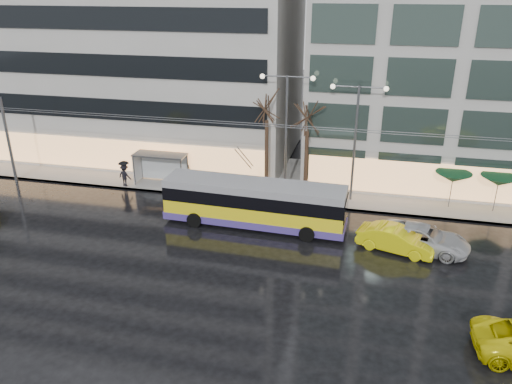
% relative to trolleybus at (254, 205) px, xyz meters
% --- Properties ---
extents(ground, '(140.00, 140.00, 0.00)m').
position_rel_trolleybus_xyz_m(ground, '(-0.92, -5.20, -1.52)').
color(ground, black).
rests_on(ground, ground).
extents(sidewalk, '(80.00, 10.00, 0.15)m').
position_rel_trolleybus_xyz_m(sidewalk, '(1.08, 8.80, -1.45)').
color(sidewalk, gray).
rests_on(sidewalk, ground).
extents(kerb, '(80.00, 0.10, 0.15)m').
position_rel_trolleybus_xyz_m(kerb, '(1.08, 3.85, -1.45)').
color(kerb, slate).
rests_on(kerb, ground).
extents(building_left, '(34.00, 14.00, 22.00)m').
position_rel_trolleybus_xyz_m(building_left, '(-16.92, 13.80, 9.63)').
color(building_left, '#A5A39E').
rests_on(building_left, sidewalk).
extents(trolleybus, '(12.21, 4.94, 5.62)m').
position_rel_trolleybus_xyz_m(trolleybus, '(0.00, 0.00, 0.00)').
color(trolleybus, yellow).
rests_on(trolleybus, ground).
extents(catenary, '(42.24, 5.12, 7.00)m').
position_rel_trolleybus_xyz_m(catenary, '(0.08, 2.74, 2.73)').
color(catenary, '#595B60').
rests_on(catenary, ground).
extents(bus_shelter, '(4.20, 1.60, 2.51)m').
position_rel_trolleybus_xyz_m(bus_shelter, '(-9.30, 5.49, 0.44)').
color(bus_shelter, '#595B60').
rests_on(bus_shelter, sidewalk).
extents(street_lamp_near, '(3.96, 0.36, 9.03)m').
position_rel_trolleybus_xyz_m(street_lamp_near, '(1.08, 5.60, 4.47)').
color(street_lamp_near, '#595B60').
rests_on(street_lamp_near, sidewalk).
extents(street_lamp_far, '(3.96, 0.36, 8.53)m').
position_rel_trolleybus_xyz_m(street_lamp_far, '(6.08, 5.60, 4.19)').
color(street_lamp_far, '#595B60').
rests_on(street_lamp_far, sidewalk).
extents(tree_a, '(3.20, 3.20, 8.40)m').
position_rel_trolleybus_xyz_m(tree_a, '(-0.42, 5.80, 5.57)').
color(tree_a, black).
rests_on(tree_a, sidewalk).
extents(tree_b, '(3.20, 3.20, 7.70)m').
position_rel_trolleybus_xyz_m(tree_b, '(2.58, 6.00, 4.88)').
color(tree_b, black).
rests_on(tree_b, sidewalk).
extents(parasol_a, '(2.50, 2.50, 2.65)m').
position_rel_trolleybus_xyz_m(parasol_a, '(13.08, 5.80, 0.93)').
color(parasol_a, '#595B60').
rests_on(parasol_a, sidewalk).
extents(parasol_b, '(2.50, 2.50, 2.65)m').
position_rel_trolleybus_xyz_m(parasol_b, '(16.08, 5.80, 0.93)').
color(parasol_b, '#595B60').
rests_on(parasol_b, sidewalk).
extents(taxi_b, '(4.93, 2.85, 1.54)m').
position_rel_trolleybus_xyz_m(taxi_b, '(9.20, -1.34, -0.75)').
color(taxi_b, yellow).
rests_on(taxi_b, ground).
extents(sedan_silver, '(5.90, 3.85, 1.51)m').
position_rel_trolleybus_xyz_m(sedan_silver, '(10.85, -0.77, -0.77)').
color(sedan_silver, '#B7B7BC').
rests_on(sedan_silver, ground).
extents(pedestrian_a, '(1.19, 1.21, 2.19)m').
position_rel_trolleybus_xyz_m(pedestrian_a, '(-7.18, 6.37, 0.06)').
color(pedestrian_a, black).
rests_on(pedestrian_a, sidewalk).
extents(pedestrian_b, '(1.10, 1.03, 1.80)m').
position_rel_trolleybus_xyz_m(pedestrian_b, '(-7.74, 6.58, -0.47)').
color(pedestrian_b, black).
rests_on(pedestrian_b, sidewalk).
extents(pedestrian_c, '(1.27, 0.99, 2.11)m').
position_rel_trolleybus_xyz_m(pedestrian_c, '(-11.55, 4.20, -0.25)').
color(pedestrian_c, black).
rests_on(pedestrian_c, sidewalk).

